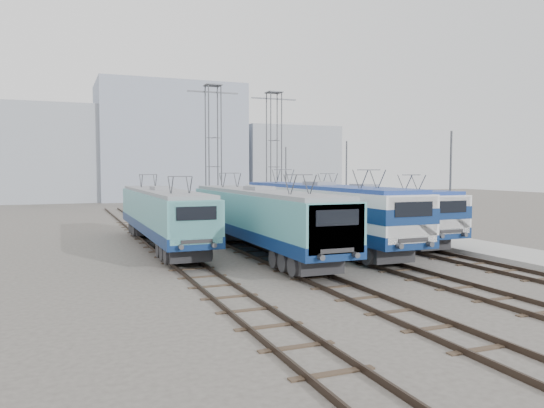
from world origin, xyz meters
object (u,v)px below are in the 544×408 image
at_px(locomotive_far_right, 365,207).
at_px(mast_front, 450,191).
at_px(locomotive_far_left, 163,213).
at_px(mast_mid, 346,185).
at_px(locomotive_center_right, 320,209).
at_px(catenary_tower_west, 213,148).
at_px(catenary_tower_east, 274,150).
at_px(locomotive_center_left, 260,216).
at_px(mast_rear, 286,182).

height_order(locomotive_far_right, mast_front, mast_front).
xyz_separation_m(locomotive_far_left, mast_mid, (15.35, 4.61, 1.34)).
height_order(locomotive_far_left, mast_front, mast_front).
bearing_deg(locomotive_center_right, mast_mid, 51.05).
height_order(catenary_tower_west, catenary_tower_east, same).
height_order(locomotive_center_left, locomotive_far_right, locomotive_center_left).
distance_m(locomotive_far_right, catenary_tower_east, 16.35).
height_order(locomotive_center_left, mast_rear, mast_rear).
height_order(mast_front, mast_rear, same).
xyz_separation_m(catenary_tower_west, catenary_tower_east, (6.50, 2.00, 0.00)).
bearing_deg(locomotive_center_left, catenary_tower_east, 65.74).
relative_size(locomotive_far_right, mast_mid, 2.50).
bearing_deg(catenary_tower_east, mast_mid, -78.14).
bearing_deg(locomotive_center_right, locomotive_center_left, -160.87).
distance_m(locomotive_center_right, locomotive_far_right, 4.97).
bearing_deg(mast_mid, locomotive_center_right, -128.95).
bearing_deg(locomotive_far_left, catenary_tower_east, 47.80).
xyz_separation_m(locomotive_far_right, catenary_tower_west, (-6.75, 13.74, 4.41)).
bearing_deg(catenary_tower_west, locomotive_far_left, -118.16).
bearing_deg(mast_front, locomotive_far_right, 106.47).
distance_m(locomotive_center_left, catenary_tower_east, 21.75).
distance_m(locomotive_far_left, mast_rear, 22.66).
height_order(mast_front, mast_mid, same).
bearing_deg(mast_rear, locomotive_center_right, -107.74).
relative_size(locomotive_far_right, catenary_tower_east, 1.46).
relative_size(locomotive_center_right, mast_front, 2.67).
bearing_deg(catenary_tower_east, catenary_tower_west, -162.90).
distance_m(locomotive_center_left, mast_front, 11.23).
xyz_separation_m(locomotive_center_left, mast_rear, (10.85, 21.42, 1.28)).
height_order(catenary_tower_east, mast_mid, catenary_tower_east).
height_order(locomotive_far_right, mast_mid, mast_mid).
height_order(locomotive_far_right, catenary_tower_east, catenary_tower_east).
xyz_separation_m(locomotive_center_right, catenary_tower_west, (-2.25, 15.85, 4.26)).
distance_m(locomotive_far_left, locomotive_far_right, 13.55).
bearing_deg(mast_front, catenary_tower_west, 113.27).
bearing_deg(locomotive_far_right, locomotive_center_left, -157.80).
height_order(locomotive_center_right, locomotive_far_right, locomotive_center_right).
bearing_deg(mast_mid, locomotive_center_left, -139.05).
xyz_separation_m(locomotive_far_left, catenary_tower_east, (13.25, 14.61, 4.48)).
distance_m(catenary_tower_west, mast_rear, 9.99).
bearing_deg(catenary_tower_west, locomotive_center_left, -97.36).
height_order(locomotive_far_left, mast_mid, mast_mid).
distance_m(locomotive_center_left, locomotive_center_right, 4.77).
relative_size(locomotive_center_left, locomotive_far_right, 1.02).
bearing_deg(mast_rear, locomotive_far_right, -95.95).
distance_m(locomotive_far_right, mast_mid, 6.17).
bearing_deg(mast_mid, mast_rear, 90.00).
relative_size(locomotive_far_left, locomotive_center_left, 0.97).
relative_size(catenary_tower_east, mast_mid, 1.71).
bearing_deg(mast_front, mast_mid, 90.00).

